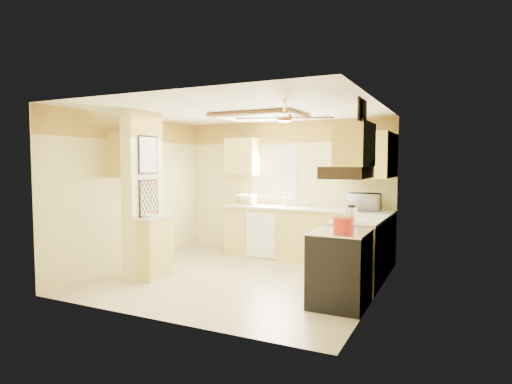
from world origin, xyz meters
The scene contains 34 objects.
floor centered at (0.00, 0.00, 0.00)m, with size 4.00×4.00×0.00m, color tan.
ceiling centered at (0.00, 0.00, 2.50)m, with size 4.00×4.00×0.00m, color white.
wall_back centered at (0.00, 1.90, 1.25)m, with size 4.00×4.00×0.00m, color #E3D58A.
wall_front centered at (0.00, -1.90, 1.25)m, with size 4.00×4.00×0.00m, color #E3D58A.
wall_left centered at (-2.00, 0.00, 1.25)m, with size 3.80×3.80×0.00m, color #E3D58A.
wall_right centered at (2.00, 0.00, 1.25)m, with size 3.80×3.80×0.00m, color #E3D58A.
wallpaper_border centered at (0.00, 1.88, 2.30)m, with size 4.00×0.02×0.40m, color yellow.
partition_column centered at (-1.35, -0.55, 1.25)m, with size 0.20×0.70×2.50m, color #E3D58A.
partition_ledge centered at (-1.13, -0.55, 0.45)m, with size 0.25×0.55×0.90m, color #DAC854.
ledge_top centered at (-1.13, -0.55, 0.92)m, with size 0.28×0.58×0.04m, color silver.
lower_cabinets_back centered at (0.50, 1.60, 0.45)m, with size 3.00×0.60×0.90m, color #DAC854.
lower_cabinets_right centered at (1.70, 0.60, 0.45)m, with size 0.60×1.40×0.90m, color #DAC854.
countertop_back centered at (0.50, 1.59, 0.92)m, with size 3.04×0.64×0.04m, color silver.
countertop_right centered at (1.69, 0.60, 0.92)m, with size 0.64×1.44×0.04m, color silver.
dishwasher_panel centered at (-0.25, 1.29, 0.43)m, with size 0.58×0.02×0.80m, color white.
window centered at (-0.25, 1.89, 1.55)m, with size 0.92×0.02×1.02m.
upper_cab_back_left centered at (-0.85, 1.72, 1.85)m, with size 0.60×0.35×0.70m, color #DAC854.
upper_cab_back_right centered at (1.55, 1.72, 1.85)m, with size 0.90×0.35×0.70m, color #DAC854.
upper_cab_right centered at (1.82, 1.25, 1.85)m, with size 0.35×1.00×0.70m, color #DAC854.
upper_cab_left_wall centered at (-1.82, -0.25, 1.85)m, with size 0.35×0.75×0.70m, color #DAC854.
upper_cab_over_stove centered at (1.82, -0.55, 1.95)m, with size 0.35×0.76×0.52m, color #DAC854.
stove centered at (1.67, -0.55, 0.46)m, with size 0.68×0.77×0.92m.
range_hood centered at (1.74, -0.55, 1.62)m, with size 0.50×0.76×0.14m, color black.
poster_menu centered at (-1.24, -0.55, 1.85)m, with size 0.02×0.42×0.57m.
poster_nashville centered at (-1.24, -0.55, 1.20)m, with size 0.02×0.42×0.57m.
ceiling_light_panel centered at (0.10, 0.50, 2.46)m, with size 1.35×0.95×0.06m.
ceiling_fan centered at (1.00, -0.70, 2.29)m, with size 1.15×1.15×0.26m.
vent_grate centered at (1.98, -0.90, 2.30)m, with size 0.02×0.40×0.25m, color black.
microwave centered at (1.51, 1.59, 1.08)m, with size 0.52×0.35×0.29m, color white.
bowl centered at (-1.16, -0.69, 0.96)m, with size 0.19×0.19×0.05m, color white.
dutch_oven centered at (1.72, -0.60, 1.01)m, with size 0.27×0.27×0.18m.
kettle centered at (1.65, 0.10, 1.05)m, with size 0.15×0.15×0.23m.
dish_rack centered at (-0.68, 1.58, 1.01)m, with size 0.37×0.29×0.19m.
utensil_crock centered at (0.09, 1.68, 1.02)m, with size 0.12×0.12×0.24m.
Camera 1 is at (2.96, -5.59, 1.74)m, focal length 30.00 mm.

